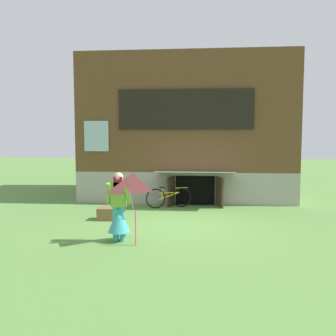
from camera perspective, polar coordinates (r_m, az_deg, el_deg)
The scene contains 6 objects.
ground_plane at distance 10.30m, azimuth 1.95°, elevation -8.87°, with size 60.00×60.00×0.00m, color #56843D.
log_house at distance 15.41m, azimuth 3.11°, elevation 6.10°, with size 8.10×5.94×5.52m.
person at distance 8.65m, azimuth -7.73°, elevation -6.93°, with size 0.61×0.52×1.64m.
kite at distance 8.00m, azimuth -5.53°, elevation -3.40°, with size 0.92×0.84×1.60m.
bicycle_yellow at distance 12.57m, azimuth 0.11°, elevation -4.64°, with size 1.54×0.58×0.74m.
wooden_crate at distance 11.01m, azimuth -9.50°, elevation -7.08°, with size 0.54×0.46×0.36m, color brown.
Camera 1 is at (0.55, -9.99, 2.48)m, focal length 38.79 mm.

